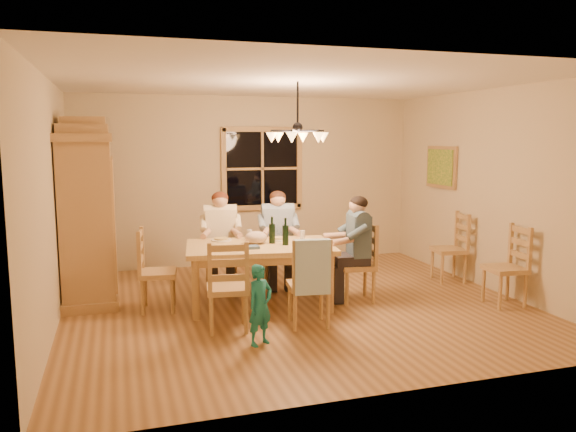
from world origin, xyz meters
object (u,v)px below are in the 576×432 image
object	(u,v)px
chair_end_left	(158,285)
wine_bottle_b	(286,231)
wine_bottle_a	(272,230)
adult_woman	(220,228)
dining_table	(260,253)
chandelier	(298,135)
chair_far_left	(221,267)
adult_slate_man	(357,235)
adult_plaid_man	(278,227)
chair_end_right	(356,277)
chair_spare_back	(448,260)
chair_spare_front	(504,281)
chair_far_right	(278,265)
chair_near_left	(228,302)
chair_near_right	(309,299)
armoire	(89,217)
child	(260,305)

from	to	relation	value
chair_end_left	wine_bottle_b	distance (m)	1.65
wine_bottle_a	adult_woman	bearing A→B (deg)	120.31
dining_table	chandelier	bearing A→B (deg)	-18.67
chandelier	wine_bottle_a	size ratio (longest dim) A/B	2.33
chair_far_left	wine_bottle_a	bearing A→B (deg)	128.14
chair_far_left	adult_slate_man	distance (m)	1.93
adult_plaid_man	adult_woman	bearing A→B (deg)	0.00
chair_end_left	chair_end_right	xyz separation A→B (m)	(2.42, -0.33, 0.00)
chandelier	dining_table	size ratio (longest dim) A/B	0.41
chair_end_right	chair_spare_back	distance (m)	1.75
chair_spare_back	chair_spare_front	bearing A→B (deg)	-170.82
chair_far_right	dining_table	bearing A→B (deg)	67.62
chair_end_left	adult_woman	bearing A→B (deg)	136.74
chair_end_left	chair_near_left	bearing A→B (deg)	43.26
chair_end_left	chair_spare_back	distance (m)	4.10
chair_near_left	adult_plaid_man	size ratio (longest dim) A/B	1.13
chandelier	chair_far_left	size ratio (longest dim) A/B	0.78
chandelier	chair_near_left	bearing A→B (deg)	-147.84
chandelier	chair_spare_back	xyz separation A→B (m)	(2.45, 0.50, -1.77)
chair_far_left	chair_spare_front	size ratio (longest dim) A/B	1.00
chair_spare_back	chandelier	bearing A→B (deg)	110.77
chair_near_right	adult_woman	size ratio (longest dim) A/B	1.13
chair_near_left	chair_far_left	bearing A→B (deg)	90.00
chair_far_right	adult_plaid_man	bearing A→B (deg)	97.83
chandelier	chair_end_left	size ratio (longest dim) A/B	0.78
chair_near_left	chair_spare_back	distance (m)	3.61
chair_near_right	adult_plaid_man	world-z (taller)	adult_plaid_man
chair_far_right	chair_end_right	bearing A→B (deg)	136.64
chair_end_right	adult_woman	distance (m)	1.93
dining_table	adult_slate_man	distance (m)	1.24
dining_table	armoire	bearing A→B (deg)	155.40
wine_bottle_a	chair_spare_front	xyz separation A→B (m)	(2.72, -0.91, -0.62)
chair_far_right	wine_bottle_b	xyz separation A→B (m)	(-0.16, -0.88, 0.62)
chair_far_left	chair_far_right	xyz separation A→B (m)	(0.77, -0.11, 0.00)
wine_bottle_a	chair_spare_front	distance (m)	2.93
child	chair_far_left	bearing A→B (deg)	60.95
wine_bottle_a	chair_far_left	bearing A→B (deg)	120.31
adult_woman	chair_end_left	bearing A→B (deg)	46.74
chair_near_left	wine_bottle_a	distance (m)	1.25
adult_woman	wine_bottle_b	size ratio (longest dim) A/B	2.65
chair_near_left	chair_spare_back	xyz separation A→B (m)	(3.43, 1.12, 0.00)
wine_bottle_b	chair_near_right	bearing A→B (deg)	-87.90
wine_bottle_a	child	size ratio (longest dim) A/B	0.40
chair_far_right	chair_spare_back	size ratio (longest dim) A/B	1.00
adult_plaid_man	wine_bottle_a	distance (m)	0.79
chair_end_left	adult_slate_man	distance (m)	2.50
adult_plaid_man	chair_spare_back	xyz separation A→B (m)	(2.43, -0.42, -0.54)
chandelier	chair_far_left	world-z (taller)	chandelier
chair_far_left	dining_table	bearing A→B (deg)	117.90
chair_far_right	adult_slate_man	size ratio (longest dim) A/B	1.13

